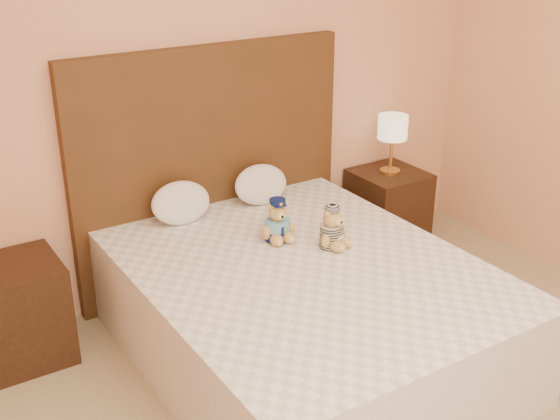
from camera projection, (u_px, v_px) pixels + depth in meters
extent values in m
cube|color=#E7A57E|center=(204.00, 70.00, 4.04)|extent=(4.00, 0.04, 2.70)
cube|color=white|center=(304.00, 332.00, 3.70)|extent=(1.60, 2.00, 0.30)
cube|color=white|center=(305.00, 287.00, 3.59)|extent=(1.60, 2.00, 0.25)
cube|color=#4E2C17|center=(211.00, 170.00, 4.24)|extent=(1.75, 0.08, 1.50)
cube|color=#321E10|center=(20.00, 312.00, 3.65)|extent=(0.45, 0.45, 0.55)
cube|color=#321E10|center=(387.00, 209.00, 4.89)|extent=(0.45, 0.45, 0.55)
cylinder|color=gold|center=(390.00, 171.00, 4.77)|extent=(0.14, 0.14, 0.02)
cylinder|color=gold|center=(391.00, 153.00, 4.72)|extent=(0.02, 0.02, 0.26)
cylinder|color=beige|center=(393.00, 127.00, 4.65)|extent=(0.20, 0.20, 0.16)
ellipsoid|color=white|center=(181.00, 201.00, 3.99)|extent=(0.36, 0.23, 0.25)
ellipsoid|color=white|center=(261.00, 183.00, 4.25)|extent=(0.35, 0.23, 0.25)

